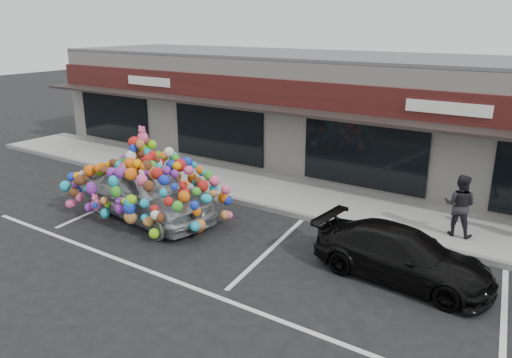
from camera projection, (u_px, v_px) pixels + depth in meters
The scene contains 11 objects.
ground at pixel (181, 228), 13.90m from camera, with size 90.00×90.00×0.00m, color black.
shop_building at pixel (323, 109), 19.89m from camera, with size 24.00×7.20×4.31m.
sidewalk at pixel (261, 188), 17.02m from camera, with size 26.00×3.00×0.15m, color gray.
kerb at pixel (235, 200), 15.84m from camera, with size 26.00×0.18×0.16m, color slate.
parking_stripe_left at pixel (111, 203), 15.78m from camera, with size 0.12×4.40×0.01m, color silver.
parking_stripe_mid at pixel (270, 250), 12.54m from camera, with size 0.12×4.40×0.01m, color silver.
parking_stripe_right at pixel (504, 319), 9.64m from camera, with size 0.12×4.40×0.01m, color silver.
lane_line at pixel (178, 282), 11.01m from camera, with size 14.00×0.12×0.01m, color silver.
toy_car at pixel (147, 187), 14.35m from camera, with size 3.27×5.05×2.81m.
black_sedan at pixel (402, 255), 11.00m from camera, with size 3.98×1.62×1.15m, color black.
pedestrian_b at pixel (460, 205), 12.85m from camera, with size 0.80×0.62×1.65m, color black.
Camera 1 is at (8.97, -9.43, 5.48)m, focal length 35.00 mm.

